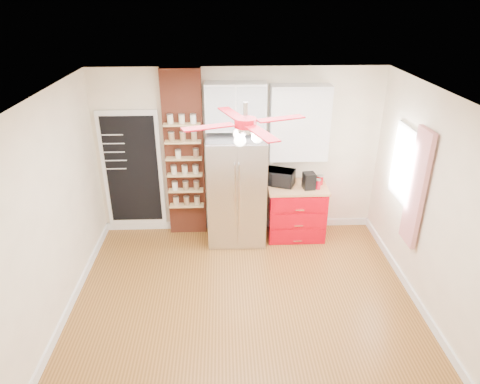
{
  "coord_description": "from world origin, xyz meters",
  "views": [
    {
      "loc": [
        -0.24,
        -4.42,
        3.72
      ],
      "look_at": [
        -0.02,
        0.9,
        1.18
      ],
      "focal_mm": 32.0,
      "sensor_mm": 36.0,
      "label": 1
    }
  ],
  "objects_px": {
    "toaster_oven": "(280,177)",
    "pantry_jar_oats": "(178,154)",
    "fridge": "(236,190)",
    "ceiling_fan": "(246,123)",
    "red_cabinet": "(296,211)",
    "canister_left": "(318,184)",
    "coffee_maker": "(309,181)"
  },
  "relations": [
    {
      "from": "red_cabinet",
      "to": "toaster_oven",
      "type": "relative_size",
      "value": 2.12
    },
    {
      "from": "ceiling_fan",
      "to": "coffee_maker",
      "type": "relative_size",
      "value": 5.47
    },
    {
      "from": "pantry_jar_oats",
      "to": "ceiling_fan",
      "type": "bearing_deg",
      "value": -62.12
    },
    {
      "from": "coffee_maker",
      "to": "canister_left",
      "type": "bearing_deg",
      "value": -15.32
    },
    {
      "from": "canister_left",
      "to": "red_cabinet",
      "type": "bearing_deg",
      "value": 158.97
    },
    {
      "from": "ceiling_fan",
      "to": "coffee_maker",
      "type": "xyz_separation_m",
      "value": [
        1.08,
        1.59,
        -1.4
      ]
    },
    {
      "from": "canister_left",
      "to": "coffee_maker",
      "type": "bearing_deg",
      "value": 171.49
    },
    {
      "from": "ceiling_fan",
      "to": "canister_left",
      "type": "relative_size",
      "value": 9.52
    },
    {
      "from": "canister_left",
      "to": "ceiling_fan",
      "type": "bearing_deg",
      "value": -127.78
    },
    {
      "from": "toaster_oven",
      "to": "coffee_maker",
      "type": "distance_m",
      "value": 0.46
    },
    {
      "from": "fridge",
      "to": "toaster_oven",
      "type": "height_order",
      "value": "fridge"
    },
    {
      "from": "coffee_maker",
      "to": "pantry_jar_oats",
      "type": "bearing_deg",
      "value": 168.03
    },
    {
      "from": "coffee_maker",
      "to": "pantry_jar_oats",
      "type": "height_order",
      "value": "pantry_jar_oats"
    },
    {
      "from": "canister_left",
      "to": "pantry_jar_oats",
      "type": "distance_m",
      "value": 2.21
    },
    {
      "from": "red_cabinet",
      "to": "ceiling_fan",
      "type": "relative_size",
      "value": 0.67
    },
    {
      "from": "fridge",
      "to": "pantry_jar_oats",
      "type": "bearing_deg",
      "value": 171.09
    },
    {
      "from": "red_cabinet",
      "to": "pantry_jar_oats",
      "type": "relative_size",
      "value": 7.85
    },
    {
      "from": "red_cabinet",
      "to": "coffee_maker",
      "type": "xyz_separation_m",
      "value": [
        0.16,
        -0.09,
        0.58
      ]
    },
    {
      "from": "toaster_oven",
      "to": "coffee_maker",
      "type": "relative_size",
      "value": 1.73
    },
    {
      "from": "red_cabinet",
      "to": "pantry_jar_oats",
      "type": "bearing_deg",
      "value": 177.26
    },
    {
      "from": "fridge",
      "to": "red_cabinet",
      "type": "bearing_deg",
      "value": 2.95
    },
    {
      "from": "canister_left",
      "to": "pantry_jar_oats",
      "type": "xyz_separation_m",
      "value": [
        -2.15,
        0.2,
        0.46
      ]
    },
    {
      "from": "toaster_oven",
      "to": "pantry_jar_oats",
      "type": "relative_size",
      "value": 3.7
    },
    {
      "from": "fridge",
      "to": "coffee_maker",
      "type": "relative_size",
      "value": 6.83
    },
    {
      "from": "fridge",
      "to": "ceiling_fan",
      "type": "bearing_deg",
      "value": -88.24
    },
    {
      "from": "fridge",
      "to": "pantry_jar_oats",
      "type": "xyz_separation_m",
      "value": [
        -0.89,
        0.14,
        0.56
      ]
    },
    {
      "from": "pantry_jar_oats",
      "to": "fridge",
      "type": "bearing_deg",
      "value": -8.91
    },
    {
      "from": "red_cabinet",
      "to": "ceiling_fan",
      "type": "bearing_deg",
      "value": -118.71
    },
    {
      "from": "red_cabinet",
      "to": "ceiling_fan",
      "type": "xyz_separation_m",
      "value": [
        -0.92,
        -1.68,
        1.97
      ]
    },
    {
      "from": "fridge",
      "to": "ceiling_fan",
      "type": "distance_m",
      "value": 2.25
    },
    {
      "from": "red_cabinet",
      "to": "canister_left",
      "type": "xyz_separation_m",
      "value": [
        0.29,
        -0.11,
        0.52
      ]
    },
    {
      "from": "fridge",
      "to": "toaster_oven",
      "type": "bearing_deg",
      "value": 10.08
    }
  ]
}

